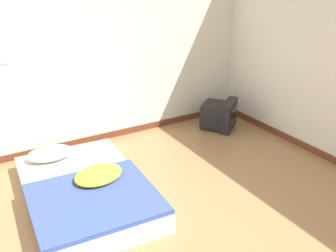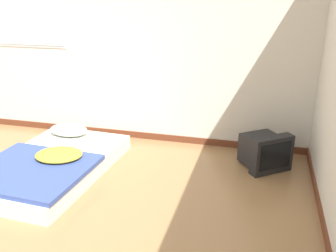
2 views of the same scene
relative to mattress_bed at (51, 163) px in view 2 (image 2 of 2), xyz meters
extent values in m
cube|color=silver|center=(-0.02, 1.30, 1.18)|extent=(8.26, 0.06, 2.60)
cube|color=brown|center=(-0.02, 1.26, -0.07)|extent=(8.26, 0.02, 0.09)
cube|color=silver|center=(-0.92, 1.27, 1.51)|extent=(1.08, 0.01, 0.82)
cube|color=white|center=(-0.92, 1.26, 1.51)|extent=(1.01, 0.01, 0.75)
cube|color=silver|center=(0.00, 0.01, -0.03)|extent=(1.26, 1.92, 0.17)
ellipsoid|color=silver|center=(-0.16, 0.73, 0.13)|extent=(0.54, 0.37, 0.14)
cube|color=#384C93|center=(-0.02, -0.34, 0.08)|extent=(1.24, 1.14, 0.05)
ellipsoid|color=yellow|center=(0.15, -0.04, 0.15)|extent=(0.60, 0.52, 0.11)
cube|color=black|center=(2.30, 0.84, 0.08)|extent=(0.52, 0.50, 0.35)
cube|color=black|center=(2.44, 0.66, 0.10)|extent=(0.48, 0.41, 0.43)
cube|color=black|center=(2.48, 0.61, 0.11)|extent=(0.33, 0.26, 0.31)
camera|label=1|loc=(-0.93, -3.29, 2.15)|focal=40.00mm
camera|label=2|loc=(2.28, -3.39, 1.89)|focal=40.00mm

